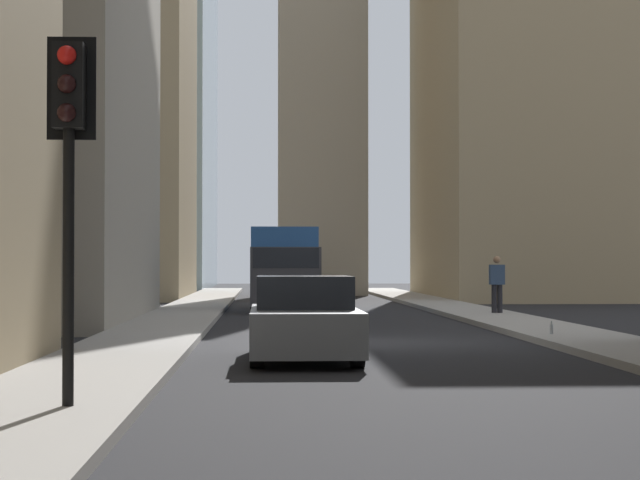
# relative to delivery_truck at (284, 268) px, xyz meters

# --- Properties ---
(ground_plane) EXTENTS (135.00, 135.00, 0.00)m
(ground_plane) POSITION_rel_delivery_truck_xyz_m (-15.90, -1.40, -1.46)
(ground_plane) COLOR black
(sidewalk_right) EXTENTS (90.00, 2.20, 0.14)m
(sidewalk_right) POSITION_rel_delivery_truck_xyz_m (-15.90, 3.10, -1.39)
(sidewalk_right) COLOR gray
(sidewalk_right) RESTS_ON ground_plane
(sidewalk_left) EXTENTS (90.00, 2.20, 0.14)m
(sidewalk_left) POSITION_rel_delivery_truck_xyz_m (-15.90, -5.90, -1.39)
(sidewalk_left) COLOR gray
(sidewalk_left) RESTS_ON ground_plane
(building_left_far) EXTENTS (15.35, 10.00, 19.52)m
(building_left_far) POSITION_rel_delivery_truck_xyz_m (13.32, -12.00, 8.30)
(building_left_far) COLOR #9E8966
(building_left_far) RESTS_ON ground_plane
(delivery_truck) EXTENTS (6.46, 2.25, 2.84)m
(delivery_truck) POSITION_rel_delivery_truck_xyz_m (0.00, 0.00, 0.00)
(delivery_truck) COLOR #285699
(delivery_truck) RESTS_ON ground_plane
(hatchback_grey) EXTENTS (4.30, 1.78, 1.42)m
(hatchback_grey) POSITION_rel_delivery_truck_xyz_m (-20.21, -0.00, -0.80)
(hatchback_grey) COLOR slate
(hatchback_grey) RESTS_ON ground_plane
(traffic_light_foreground) EXTENTS (0.43, 0.52, 3.91)m
(traffic_light_foreground) POSITION_rel_delivery_truck_xyz_m (-27.36, 2.72, 1.55)
(traffic_light_foreground) COLOR black
(traffic_light_foreground) RESTS_ON sidewalk_right
(pedestrian) EXTENTS (0.26, 0.44, 1.70)m
(pedestrian) POSITION_rel_delivery_truck_xyz_m (-5.29, -6.29, -0.39)
(pedestrian) COLOR black
(pedestrian) RESTS_ON sidewalk_left
(discarded_bottle) EXTENTS (0.07, 0.07, 0.27)m
(discarded_bottle) POSITION_rel_delivery_truck_xyz_m (-15.58, -5.36, -1.21)
(discarded_bottle) COLOR #999EA3
(discarded_bottle) RESTS_ON sidewalk_left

